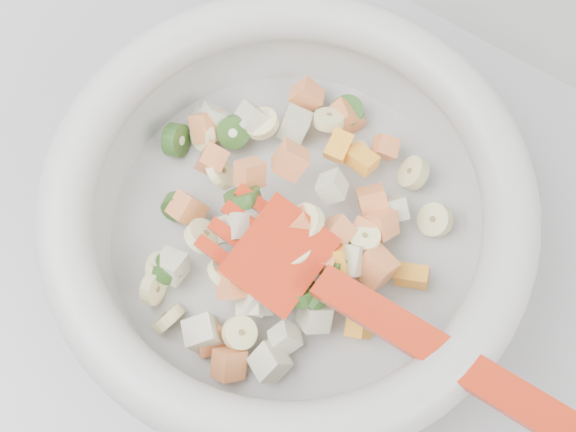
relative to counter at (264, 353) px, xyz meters
The scene contains 2 objects.
counter is the anchor object (origin of this frame).
mixing_bowl 0.50m from the counter, 54.01° to the left, with size 0.45×0.35×0.11m.
Camera 1 is at (0.13, 1.32, 1.44)m, focal length 45.00 mm.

